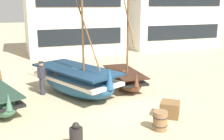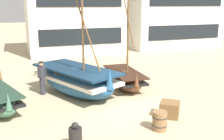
{
  "view_description": "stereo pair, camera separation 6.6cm",
  "coord_description": "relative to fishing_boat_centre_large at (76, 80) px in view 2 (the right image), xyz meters",
  "views": [
    {
      "loc": [
        -4.28,
        -10.5,
        4.41
      ],
      "look_at": [
        0.0,
        1.0,
        1.4
      ],
      "focal_mm": 43.3,
      "sensor_mm": 36.0,
      "label": 1
    },
    {
      "loc": [
        -4.22,
        -10.53,
        4.41
      ],
      "look_at": [
        0.0,
        1.0,
        1.4
      ],
      "focal_mm": 43.3,
      "sensor_mm": 36.0,
      "label": 2
    }
  ],
  "objects": [
    {
      "name": "ground_plane",
      "position": [
        1.46,
        -2.12,
        -0.75
      ],
      "size": [
        120.0,
        120.0,
        0.0
      ],
      "primitive_type": "plane",
      "color": "tan"
    },
    {
      "name": "fishing_boat_centre_large",
      "position": [
        0.0,
        0.0,
        0.0
      ],
      "size": [
        3.85,
        5.3,
        6.08
      ],
      "color": "#23517A",
      "rests_on": "ground"
    },
    {
      "name": "fishing_boat_far_right",
      "position": [
        2.68,
        0.28,
        -0.23
      ],
      "size": [
        1.55,
        3.69,
        5.11
      ],
      "color": "brown",
      "rests_on": "ground"
    },
    {
      "name": "fisherman_by_hull",
      "position": [
        -1.59,
        0.61,
        0.08
      ],
      "size": [
        0.41,
        0.41,
        1.68
      ],
      "color": "#33333D",
      "rests_on": "ground"
    },
    {
      "name": "capstan_winch",
      "position": [
        -1.21,
        -5.14,
        -0.39
      ],
      "size": [
        0.6,
        0.6,
        0.91
      ],
      "color": "black",
      "rests_on": "ground"
    },
    {
      "name": "wooden_barrel",
      "position": [
        1.91,
        -4.85,
        -0.4
      ],
      "size": [
        0.56,
        0.56,
        0.7
      ],
      "color": "olive",
      "rests_on": "ground"
    },
    {
      "name": "cargo_crate",
      "position": [
        2.89,
        -3.94,
        -0.45
      ],
      "size": [
        1.04,
        1.04,
        0.61
      ],
      "primitive_type": "cube",
      "rotation": [
        0.0,
        0.0,
        0.9
      ],
      "color": "brown",
      "rests_on": "ground"
    },
    {
      "name": "harbor_building_main",
      "position": [
        2.68,
        12.31,
        2.54
      ],
      "size": [
        8.82,
        5.68,
        6.57
      ],
      "color": "silver",
      "rests_on": "ground"
    }
  ]
}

